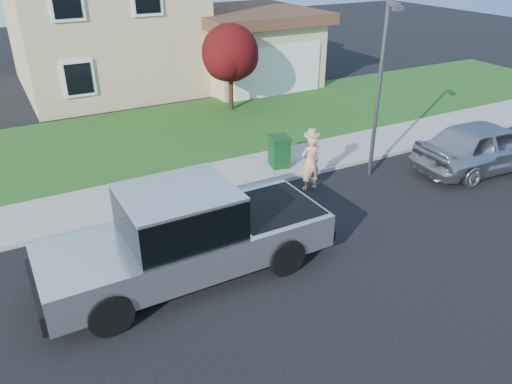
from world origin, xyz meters
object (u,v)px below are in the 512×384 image
at_px(trash_bin, 279,151).
at_px(ornamental_tree, 231,56).
at_px(street_lamp, 381,83).
at_px(woman, 310,161).
at_px(pickup_truck, 187,236).
at_px(sedan, 485,146).

bearing_deg(trash_bin, ornamental_tree, 89.64).
bearing_deg(street_lamp, woman, -170.98).
bearing_deg(pickup_truck, woman, 24.68).
xyz_separation_m(sedan, trash_bin, (-5.84, 3.13, -0.17)).
height_order(woman, sedan, woman).
bearing_deg(sedan, woman, 79.43).
height_order(woman, street_lamp, street_lamp).
relative_size(ornamental_tree, trash_bin, 3.60).
height_order(pickup_truck, sedan, pickup_truck).
xyz_separation_m(pickup_truck, woman, (4.78, 2.27, -0.10)).
bearing_deg(pickup_truck, sedan, 3.44).
bearing_deg(street_lamp, trash_bin, 155.70).
relative_size(ornamental_tree, street_lamp, 0.69).
distance_m(woman, ornamental_tree, 8.15).
relative_size(trash_bin, street_lamp, 0.19).
distance_m(sedan, street_lamp, 4.34).
bearing_deg(street_lamp, sedan, -8.52).
distance_m(pickup_truck, trash_bin, 6.10).
bearing_deg(ornamental_tree, sedan, -64.62).
relative_size(sedan, ornamental_tree, 1.34).
xyz_separation_m(woman, street_lamp, (2.25, -0.15, 2.10)).
xyz_separation_m(pickup_truck, trash_bin, (4.69, 3.89, -0.34)).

